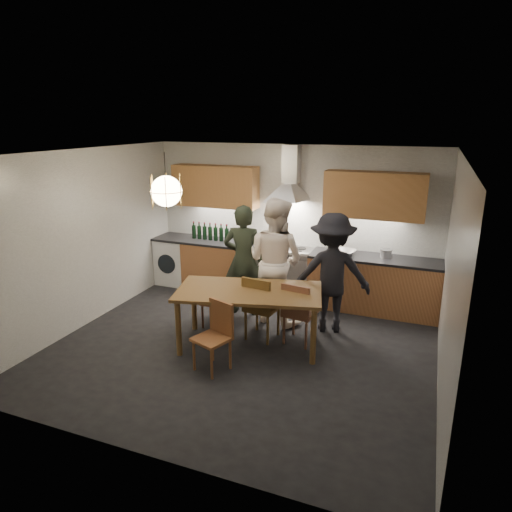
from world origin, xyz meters
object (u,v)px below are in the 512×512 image
(chair_back_left, at_px, (213,299))
(chair_front, at_px, (216,331))
(person_right, at_px, (332,273))
(dining_table, at_px, (249,297))
(person_mid, at_px, (275,261))
(person_left, at_px, (244,260))
(wine_bottles, at_px, (210,232))
(mixing_bowl, at_px, (345,252))
(stock_pot, at_px, (386,254))

(chair_back_left, relative_size, chair_front, 0.93)
(person_right, bearing_deg, dining_table, 28.24)
(chair_back_left, bearing_deg, person_mid, -143.72)
(person_left, height_order, person_mid, person_mid)
(person_mid, bearing_deg, wine_bottles, -15.22)
(person_left, bearing_deg, mixing_bowl, -158.94)
(chair_front, distance_m, person_mid, 1.69)
(wine_bottles, bearing_deg, person_right, -21.75)
(dining_table, distance_m, person_right, 1.30)
(person_right, height_order, wine_bottles, person_right)
(dining_table, bearing_deg, person_mid, 72.71)
(dining_table, xyz_separation_m, person_right, (0.92, 0.90, 0.16))
(chair_front, height_order, person_mid, person_mid)
(person_mid, relative_size, wine_bottles, 2.60)
(person_left, distance_m, person_right, 1.41)
(person_left, xyz_separation_m, stock_pot, (2.06, 0.89, 0.08))
(mixing_bowl, bearing_deg, stock_pot, 7.01)
(person_left, height_order, person_right, person_left)
(person_mid, height_order, person_right, person_mid)
(chair_front, distance_m, stock_pot, 3.14)
(wine_bottles, bearing_deg, stock_pot, 0.37)
(person_left, relative_size, person_mid, 0.92)
(chair_back_left, relative_size, mixing_bowl, 2.40)
(dining_table, relative_size, mixing_bowl, 6.27)
(chair_front, relative_size, wine_bottles, 1.18)
(person_mid, bearing_deg, stock_pot, -131.17)
(chair_back_left, height_order, person_mid, person_mid)
(person_left, relative_size, stock_pot, 9.87)
(chair_front, distance_m, mixing_bowl, 2.77)
(person_left, bearing_deg, person_right, 167.43)
(mixing_bowl, relative_size, wine_bottles, 0.45)
(dining_table, distance_m, person_mid, 0.95)
(person_mid, bearing_deg, person_right, -165.06)
(person_left, bearing_deg, person_mid, 163.08)
(person_mid, height_order, mixing_bowl, person_mid)
(wine_bottles, bearing_deg, person_left, -40.57)
(chair_front, relative_size, person_right, 0.49)
(person_right, distance_m, stock_pot, 1.19)
(dining_table, xyz_separation_m, mixing_bowl, (0.93, 1.81, 0.23))
(chair_back_left, height_order, person_right, person_right)
(mixing_bowl, bearing_deg, chair_back_left, -137.56)
(chair_front, distance_m, person_right, 1.96)
(person_mid, height_order, wine_bottles, person_mid)
(person_mid, height_order, stock_pot, person_mid)
(chair_front, bearing_deg, person_mid, 102.36)
(stock_pot, xyz_separation_m, wine_bottles, (-3.08, -0.02, 0.09))
(person_right, distance_m, mixing_bowl, 0.91)
(mixing_bowl, bearing_deg, dining_table, -117.24)
(chair_front, xyz_separation_m, person_right, (1.07, 1.59, 0.38))
(chair_back_left, distance_m, wine_bottles, 1.85)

